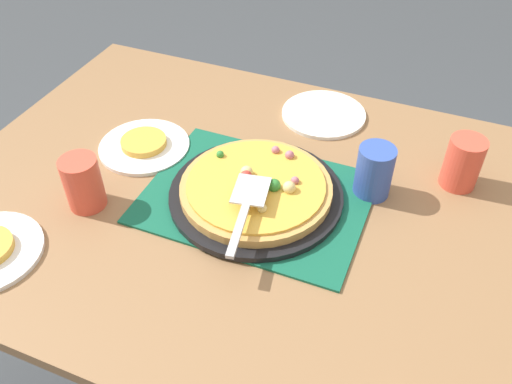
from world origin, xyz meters
TOP-DOWN VIEW (x-y plane):
  - ground_plane at (0.00, 0.00)m, footprint 8.00×8.00m
  - dining_table at (0.00, 0.00)m, footprint 1.40×1.00m
  - placemat at (0.00, 0.00)m, footprint 0.48×0.36m
  - pizza_pan at (0.00, 0.00)m, footprint 0.38×0.38m
  - pizza at (0.00, 0.00)m, footprint 0.33×0.33m
  - plate_near_left at (-0.32, 0.07)m, footprint 0.22×0.22m
  - plate_side at (0.04, 0.37)m, footprint 0.22×0.22m
  - served_slice_left at (-0.32, 0.07)m, footprint 0.11×0.11m
  - cup_near at (0.40, 0.22)m, footprint 0.08×0.08m
  - cup_far at (0.23, 0.12)m, footprint 0.08×0.08m
  - cup_corner at (-0.33, -0.15)m, footprint 0.08×0.08m
  - pizza_server at (0.02, -0.10)m, footprint 0.09×0.23m

SIDE VIEW (x-z plane):
  - ground_plane at x=0.00m, z-range 0.00..0.00m
  - dining_table at x=0.00m, z-range 0.27..1.02m
  - placemat at x=0.00m, z-range 0.75..0.76m
  - plate_near_left at x=-0.32m, z-range 0.75..0.76m
  - plate_side at x=0.04m, z-range 0.75..0.76m
  - pizza_pan at x=0.00m, z-range 0.76..0.77m
  - served_slice_left at x=-0.32m, z-range 0.76..0.78m
  - pizza at x=0.00m, z-range 0.76..0.81m
  - cup_near at x=0.40m, z-range 0.75..0.87m
  - cup_far at x=0.23m, z-range 0.75..0.87m
  - cup_corner at x=-0.33m, z-range 0.75..0.87m
  - pizza_server at x=0.02m, z-range 0.82..0.82m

